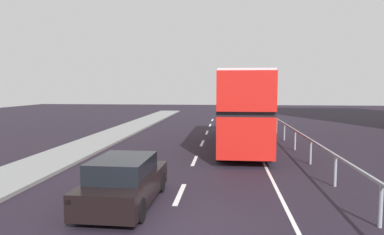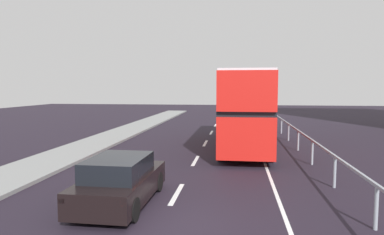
% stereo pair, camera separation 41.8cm
% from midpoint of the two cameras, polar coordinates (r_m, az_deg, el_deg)
% --- Properties ---
extents(ground_plane, '(74.82, 120.00, 0.10)m').
position_cam_midpoint_polar(ground_plane, '(9.11, -5.56, -17.53)').
color(ground_plane, black).
extents(lane_paint_markings, '(3.35, 46.00, 0.01)m').
position_cam_midpoint_polar(lane_paint_markings, '(17.03, 6.87, -6.66)').
color(lane_paint_markings, silver).
rests_on(lane_paint_markings, ground).
extents(bridge_side_railing, '(0.10, 42.00, 1.13)m').
position_cam_midpoint_polar(bridge_side_railing, '(17.79, 17.42, -3.37)').
color(bridge_side_railing, '#8C929D').
rests_on(bridge_side_railing, ground).
extents(double_decker_bus_red, '(2.62, 10.67, 4.27)m').
position_cam_midpoint_polar(double_decker_bus_red, '(19.66, 7.64, 1.62)').
color(double_decker_bus_red, red).
rests_on(double_decker_bus_red, ground).
extents(hatchback_car_near, '(1.84, 4.04, 1.44)m').
position_cam_midpoint_polar(hatchback_car_near, '(10.35, -12.45, -10.53)').
color(hatchback_car_near, black).
rests_on(hatchback_car_near, ground).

